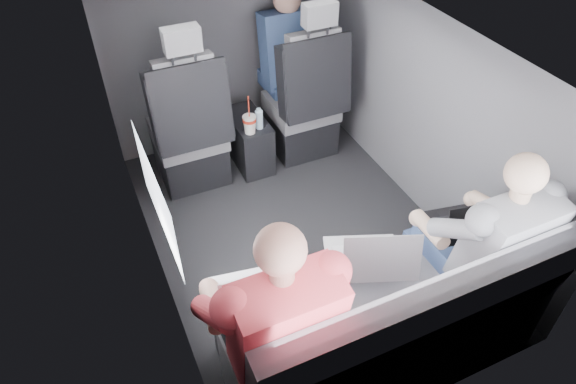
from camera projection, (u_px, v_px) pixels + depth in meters
name	position (u px, v px, depth m)	size (l,w,h in m)	color
floor	(298.00, 234.00, 3.44)	(2.60, 2.60, 0.00)	black
ceiling	(301.00, 45.00, 2.55)	(2.60, 2.60, 0.00)	#B2B2AD
panel_left	(146.00, 196.00, 2.71)	(0.02, 2.60, 1.35)	#56565B
panel_right	(426.00, 119.00, 3.28)	(0.02, 2.60, 1.35)	#56565B
panel_front	(225.00, 60.00, 3.89)	(1.80, 0.02, 1.35)	#56565B
panel_back	(436.00, 326.00, 2.11)	(1.80, 0.02, 1.35)	#56565B
side_window	(157.00, 198.00, 2.37)	(0.02, 0.75, 0.42)	white
seatbelt	(317.00, 69.00, 3.52)	(0.05, 0.01, 0.65)	black
front_seat_left	(190.00, 136.00, 3.61)	(0.52, 0.58, 1.26)	black
front_seat_right	(305.00, 108.00, 3.89)	(0.52, 0.58, 1.26)	black
center_console	(249.00, 141.00, 3.91)	(0.24, 0.48, 0.41)	black
rear_bench	(392.00, 332.00, 2.51)	(1.60, 0.57, 0.92)	#5E5D62
soda_cup	(250.00, 124.00, 3.60)	(0.10, 0.10, 0.29)	white
water_bottle	(259.00, 119.00, 3.64)	(0.06, 0.06, 0.16)	#A5C8DF
laptop_white	(253.00, 294.00, 2.28)	(0.38, 0.37, 0.25)	silver
laptop_silver	(369.00, 256.00, 2.45)	(0.43, 0.44, 0.25)	#B2B2B7
laptop_black	(462.00, 222.00, 2.63)	(0.34, 0.33, 0.22)	black
passenger_rear_left	(272.00, 319.00, 2.16)	(0.54, 0.65, 1.28)	#313034
passenger_rear_right	(479.00, 241.00, 2.53)	(0.50, 0.62, 1.23)	navy
passenger_front_right	(287.00, 51.00, 3.83)	(0.40, 0.40, 0.81)	navy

